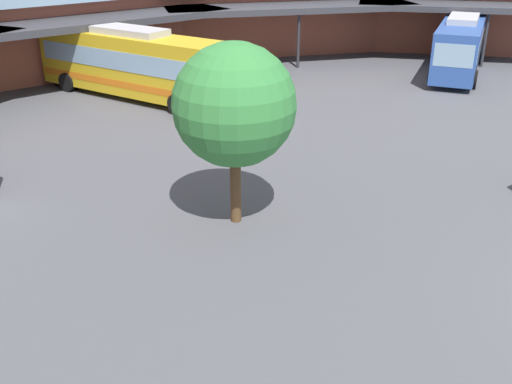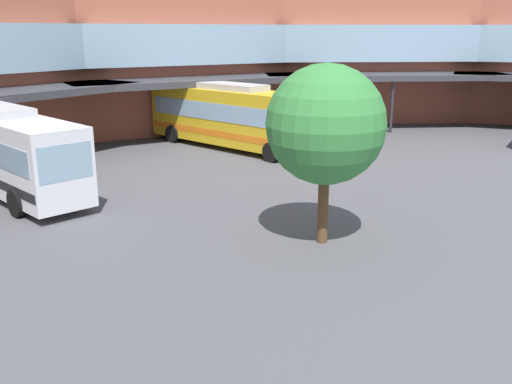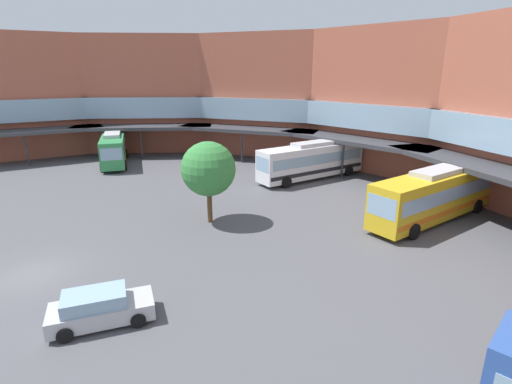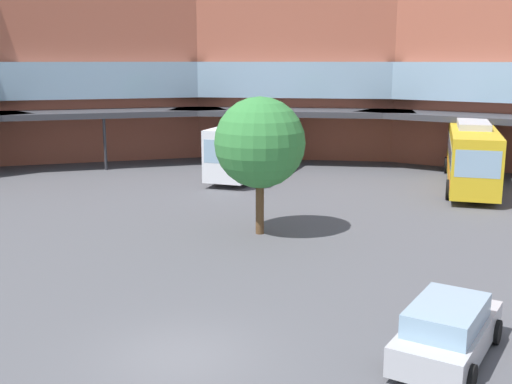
# 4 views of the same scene
# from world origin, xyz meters

# --- Properties ---
(ground_plane) EXTENTS (121.15, 121.15, 0.00)m
(ground_plane) POSITION_xyz_m (0.00, 0.00, 0.00)
(ground_plane) COLOR #515156
(station_building) EXTENTS (79.03, 39.95, 14.99)m
(station_building) POSITION_xyz_m (0.00, 23.12, 7.23)
(station_building) COLOR #AD5942
(station_building) RESTS_ON ground
(bus_1) EXTENTS (4.15, 12.60, 3.90)m
(bus_1) POSITION_xyz_m (11.43, 23.97, 1.97)
(bus_1) COLOR gold
(bus_1) RESTS_ON ground
(bus_3) EXTENTS (4.56, 12.29, 3.80)m
(bus_3) POSITION_xyz_m (-2.02, 26.48, 1.92)
(bus_3) COLOR white
(bus_3) RESTS_ON ground
(parked_car) EXTENTS (3.40, 4.75, 1.53)m
(parked_car) POSITION_xyz_m (6.74, 0.97, 0.74)
(parked_car) COLOR #B7B7BC
(parked_car) RESTS_ON ground
(plaza_tree) EXTENTS (3.90, 3.90, 5.96)m
(plaza_tree) POSITION_xyz_m (0.40, 11.78, 4.00)
(plaza_tree) COLOR brown
(plaza_tree) RESTS_ON ground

